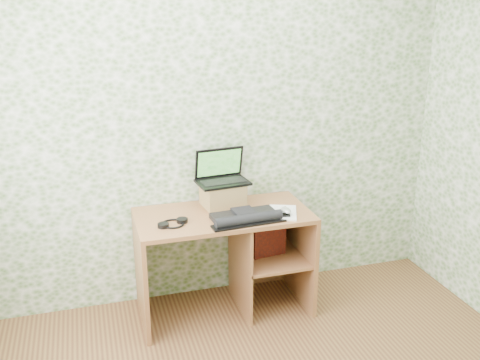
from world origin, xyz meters
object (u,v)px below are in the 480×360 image
object	(u,v)px
notepad	(283,213)
keyboard	(246,217)
laptop	(221,174)
desk	(233,246)
riser	(223,195)

from	to	relation	value
notepad	keyboard	bearing A→B (deg)	-149.84
laptop	notepad	world-z (taller)	laptop
laptop	keyboard	size ratio (longest dim) A/B	0.75
laptop	notepad	bearing A→B (deg)	-46.37
desk	keyboard	world-z (taller)	keyboard
laptop	notepad	distance (m)	0.51
laptop	notepad	size ratio (longest dim) A/B	1.42
notepad	laptop	bearing A→B (deg)	161.01
notepad	riser	bearing A→B (deg)	164.80
keyboard	notepad	xyz separation A→B (m)	(0.28, 0.04, -0.02)
riser	notepad	size ratio (longest dim) A/B	1.05
desk	laptop	distance (m)	0.52
desk	notepad	world-z (taller)	notepad
riser	notepad	xyz separation A→B (m)	(0.36, -0.26, -0.08)
notepad	desk	bearing A→B (deg)	176.20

